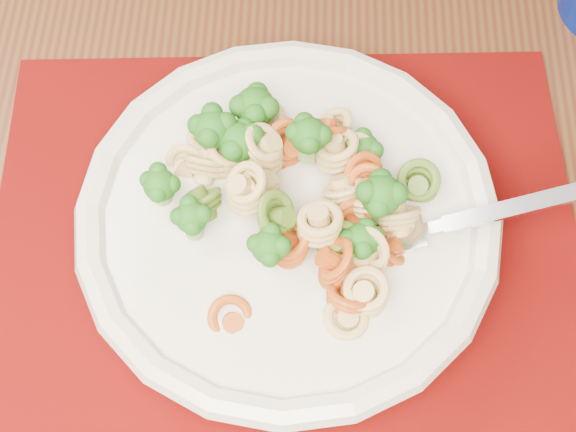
{
  "coord_description": "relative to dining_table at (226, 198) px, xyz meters",
  "views": [
    {
      "loc": [
        0.3,
        0.02,
        1.28
      ],
      "look_at": [
        0.29,
        0.25,
        0.82
      ],
      "focal_mm": 50.0,
      "sensor_mm": 36.0,
      "label": 1
    }
  ],
  "objects": [
    {
      "name": "pasta_broccoli_heap",
      "position": [
        0.05,
        -0.08,
        0.14
      ],
      "size": [
        0.23,
        0.23,
        0.06
      ],
      "primitive_type": null,
      "color": "tan",
      "rests_on": "pasta_bowl"
    },
    {
      "name": "placemat",
      "position": [
        0.05,
        -0.08,
        0.1
      ],
      "size": [
        0.42,
        0.33,
        0.0
      ],
      "primitive_type": "cube",
      "rotation": [
        0.0,
        0.0,
        0.05
      ],
      "color": "#550703",
      "rests_on": "dining_table"
    },
    {
      "name": "dining_table",
      "position": [
        0.0,
        0.0,
        0.0
      ],
      "size": [
        1.55,
        1.0,
        0.78
      ],
      "rotation": [
        0.0,
        0.0,
        -0.0
      ],
      "color": "#4A2D15",
      "rests_on": "ground"
    },
    {
      "name": "pasta_bowl",
      "position": [
        0.05,
        -0.08,
        0.13
      ],
      "size": [
        0.28,
        0.28,
        0.05
      ],
      "color": "beige",
      "rests_on": "placemat"
    },
    {
      "name": "fork",
      "position": [
        0.13,
        -0.1,
        0.14
      ],
      "size": [
        0.18,
        0.05,
        0.08
      ],
      "primitive_type": null,
      "rotation": [
        0.0,
        -0.35,
        0.14
      ],
      "color": "silver",
      "rests_on": "pasta_bowl"
    }
  ]
}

